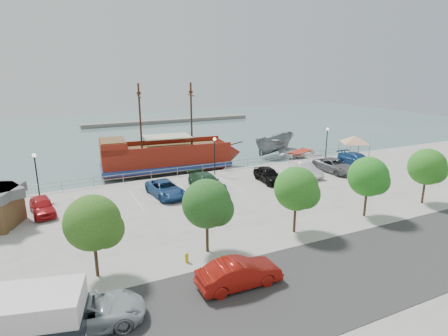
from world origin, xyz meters
name	(u,v)px	position (x,y,z in m)	size (l,w,h in m)	color
ground	(242,201)	(0.00, 0.00, -1.00)	(160.00, 160.00, 0.00)	#4B706E
land_slab	(440,324)	(0.00, -21.00, -0.60)	(100.00, 58.00, 1.20)	gray
street	(365,266)	(0.00, -16.00, 0.01)	(100.00, 8.00, 0.04)	#363434
sidewalk	(305,229)	(0.00, -10.00, 0.01)	(100.00, 4.00, 0.05)	gray
seawall_railing	(210,167)	(0.00, 7.80, 0.53)	(50.00, 0.06, 1.00)	gray
far_shore	(169,121)	(10.00, 55.00, -0.60)	(40.00, 3.00, 0.80)	gray
pirate_ship	(176,156)	(-2.29, 13.17, 0.93)	(18.46, 6.61, 11.52)	maroon
patrol_boat	(275,146)	(13.77, 15.25, 0.46)	(2.83, 7.53, 2.92)	slate
speedboat	(301,155)	(15.76, 11.46, -0.30)	(4.85, 6.79, 1.41)	white
dock_west	(68,194)	(-15.42, 9.20, -0.81)	(6.69, 1.91, 0.38)	#67625E
dock_mid	(260,168)	(7.61, 9.20, -0.82)	(6.36, 1.82, 0.36)	gray
dock_east	(305,162)	(14.78, 9.20, -0.78)	(7.66, 2.19, 0.44)	gray
canopy_tent	(355,136)	(19.33, 4.92, 3.24)	(5.47, 5.47, 3.73)	slate
street_van	(88,312)	(-15.97, -14.35, 0.74)	(2.47, 5.35, 1.49)	#A8B2B7
street_sedan	(239,273)	(-7.99, -14.47, 0.79)	(1.68, 4.82, 1.59)	maroon
fire_hydrant	(187,258)	(-9.75, -10.80, 0.37)	(0.24, 0.24, 0.68)	#CEAC09
lamp_post_left	(36,168)	(-18.00, 6.50, 2.94)	(0.36, 0.36, 4.28)	black
lamp_post_mid	(215,149)	(0.00, 6.50, 2.94)	(0.36, 0.36, 4.28)	black
lamp_post_right	(327,138)	(16.00, 6.50, 2.94)	(0.36, 0.36, 4.28)	black
tree_b	(96,224)	(-14.85, -10.07, 3.30)	(3.30, 3.20, 5.00)	#473321
tree_c	(209,205)	(-7.85, -10.07, 3.30)	(3.30, 3.20, 5.00)	#473321
tree_d	(298,190)	(-0.85, -10.07, 3.30)	(3.30, 3.20, 5.00)	#473321
tree_e	(370,178)	(6.15, -10.07, 3.30)	(3.30, 3.20, 5.00)	#473321
tree_f	(429,168)	(13.15, -10.07, 3.30)	(3.30, 3.20, 5.00)	#473321
parked_car_a	(42,206)	(-17.77, 1.96, 0.72)	(1.71, 4.25, 1.45)	red
parked_car_c	(165,189)	(-7.21, 1.88, 0.72)	(2.41, 5.22, 1.45)	navy
parked_car_d	(207,182)	(-2.93, 1.96, 0.78)	(2.20, 5.40, 1.57)	#235030
parked_car_e	(268,175)	(4.02, 1.53, 0.78)	(1.85, 4.60, 1.57)	black
parked_car_f	(305,169)	(8.94, 1.64, 0.75)	(1.60, 4.58, 1.51)	white
parked_car_g	(334,166)	(13.02, 1.49, 0.77)	(2.55, 5.52, 1.54)	slate
parked_car_h	(357,160)	(17.34, 2.28, 0.79)	(2.23, 5.47, 1.59)	navy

